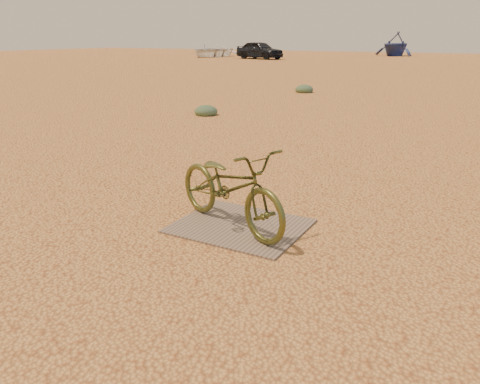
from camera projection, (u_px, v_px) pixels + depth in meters
The scene contains 8 objects.
ground at pixel (264, 253), 4.58m from camera, with size 120.00×120.00×0.00m, color #E2A652.
plywood_board at pixel (240, 226), 5.21m from camera, with size 1.39×1.16×0.02m, color #826B58.
bicycle at pixel (230, 187), 5.04m from camera, with size 0.61×1.75×0.92m, color #4B4D1F.
car at pixel (260, 50), 42.23m from camera, with size 1.84×4.56×1.55m, color black.
boat_near_left at pixel (211, 50), 46.70m from camera, with size 4.19×5.87×1.22m, color white.
boat_far_left at pixel (396, 44), 48.37m from camera, with size 4.00×4.64×2.44m, color navy.
kale_a at pixel (206, 115), 12.56m from camera, with size 0.62×0.62×0.34m, color #4F6D49.
kale_c at pixel (304, 92), 17.56m from camera, with size 0.67×0.67×0.37m, color #4F6D49.
Camera 1 is at (1.82, -3.74, 2.03)m, focal length 35.00 mm.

